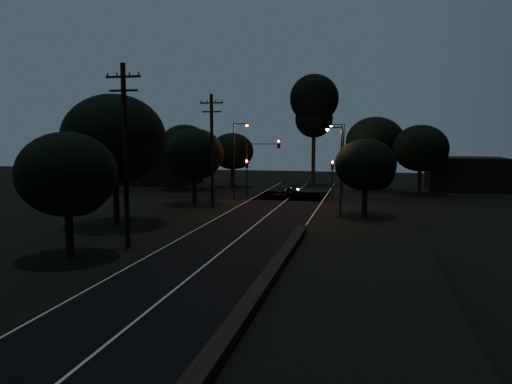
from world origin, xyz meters
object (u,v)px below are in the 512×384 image
at_px(streetlight_a, 236,155).
at_px(utility_pole_far, 212,149).
at_px(signal_right, 332,173).
at_px(tall_pine, 314,105).
at_px(streetlight_b, 342,154).
at_px(car, 286,191).
at_px(signal_left, 247,171).
at_px(utility_pole_mid, 125,153).
at_px(signal_mast, 262,158).
at_px(streetlight_c, 339,164).

bearing_deg(streetlight_a, utility_pole_far, -96.59).
bearing_deg(signal_right, tall_pine, 103.49).
bearing_deg(utility_pole_far, tall_pine, 73.07).
height_order(streetlight_b, car, streetlight_b).
relative_size(signal_left, streetlight_b, 0.51).
height_order(utility_pole_mid, signal_mast, utility_pole_mid).
relative_size(streetlight_a, car, 2.05).
xyz_separation_m(signal_left, signal_right, (9.20, 0.00, 0.00)).
relative_size(utility_pole_mid, signal_mast, 1.76).
relative_size(utility_pole_mid, streetlight_a, 1.38).
distance_m(signal_left, streetlight_a, 2.77).
bearing_deg(signal_mast, streetlight_a, -140.23).
bearing_deg(car, utility_pole_mid, 92.43).
distance_m(utility_pole_mid, utility_pole_far, 17.00).
height_order(signal_right, car, signal_right).
height_order(signal_left, streetlight_b, streetlight_b).
bearing_deg(utility_pole_mid, utility_pole_far, 90.00).
xyz_separation_m(utility_pole_mid, car, (5.56, 26.14, -5.07)).
relative_size(utility_pole_far, streetlight_c, 1.40).
bearing_deg(signal_left, utility_pole_far, -99.94).
xyz_separation_m(signal_right, streetlight_a, (-9.91, -1.99, 1.80)).
height_order(signal_mast, streetlight_a, streetlight_a).
distance_m(utility_pole_far, signal_right, 13.53).
distance_m(streetlight_a, car, 7.02).
relative_size(signal_left, signal_mast, 0.66).
bearing_deg(car, signal_right, -178.38).
relative_size(utility_pole_mid, signal_right, 2.68).
xyz_separation_m(utility_pole_mid, utility_pole_far, (0.00, 17.00, -0.25)).
xyz_separation_m(utility_pole_mid, streetlight_c, (11.83, 15.00, -1.39)).
distance_m(signal_left, streetlight_c, 14.52).
height_order(utility_pole_mid, signal_right, utility_pole_mid).
bearing_deg(tall_pine, signal_right, -76.51).
bearing_deg(signal_left, utility_pole_mid, -93.21).
relative_size(signal_mast, streetlight_a, 0.78).
distance_m(utility_pole_far, streetlight_a, 6.10).
distance_m(utility_pole_far, streetlight_c, 12.05).
bearing_deg(signal_right, signal_mast, 179.97).
bearing_deg(tall_pine, signal_mast, -104.62).
relative_size(tall_pine, car, 3.79).
bearing_deg(signal_left, streetlight_a, -109.59).
bearing_deg(utility_pole_far, utility_pole_mid, -90.00).
height_order(utility_pole_mid, signal_left, utility_pole_mid).
xyz_separation_m(signal_right, streetlight_c, (1.23, -9.99, 1.51)).
relative_size(tall_pine, signal_left, 3.61).
distance_m(streetlight_b, car, 7.55).
bearing_deg(streetlight_a, streetlight_b, 29.48).
height_order(utility_pole_far, streetlight_c, utility_pole_far).
bearing_deg(streetlight_b, signal_left, -157.95).
bearing_deg(streetlight_a, utility_pole_mid, -91.73).
relative_size(tall_pine, streetlight_c, 1.97).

